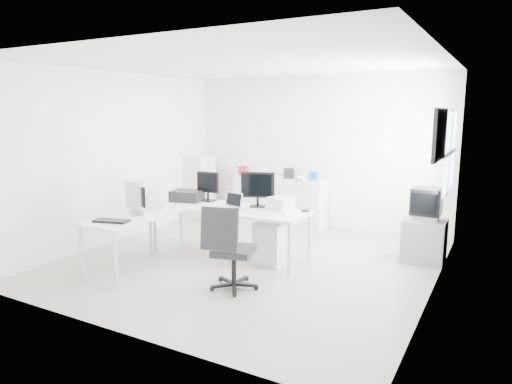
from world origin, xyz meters
The scene contains 30 objects.
floor centered at (0.00, 0.00, 0.00)m, with size 5.00×5.00×0.01m, color beige.
ceiling centered at (0.00, 0.00, 2.80)m, with size 5.00×5.00×0.01m, color white.
back_wall centered at (0.00, 2.50, 1.40)m, with size 5.00×0.02×2.80m, color white.
left_wall centered at (-2.50, 0.00, 1.40)m, with size 0.02×5.00×2.80m, color white.
right_wall centered at (2.50, 0.00, 1.40)m, with size 0.02×5.00×2.80m, color white.
window centered at (2.48, 1.20, 1.60)m, with size 0.02×1.20×1.10m, color white, non-canonical shape.
wall_picture centered at (2.47, 0.10, 1.90)m, with size 0.04×0.90×0.60m, color black, non-canonical shape.
main_desk centered at (-0.40, 0.09, 0.38)m, with size 2.40×0.80×0.75m, color silver, non-canonical shape.
side_desk centered at (-1.25, -1.01, 0.38)m, with size 0.70×1.40×0.75m, color silver, non-canonical shape.
drawer_pedestal centered at (0.30, 0.14, 0.30)m, with size 0.40×0.50×0.60m, color silver.
inkjet_printer centered at (-1.25, 0.19, 0.83)m, with size 0.48×0.37×0.17m, color black.
lcd_monitor_small centered at (-0.95, 0.34, 0.99)m, with size 0.39×0.22×0.49m, color black, non-canonical shape.
lcd_monitor_large centered at (-0.05, 0.34, 1.01)m, with size 0.51×0.20×0.53m, color black, non-canonical shape.
laptop centered at (-0.35, -0.01, 0.85)m, with size 0.30×0.31×0.20m, color #B7B7BA, non-canonical shape.
white_keyboard centered at (0.25, -0.06, 0.76)m, with size 0.39×0.12×0.02m, color silver.
white_mouse centered at (0.55, -0.01, 0.78)m, with size 0.05×0.05×0.05m, color silver.
laser_printer centered at (0.35, 0.31, 0.84)m, with size 0.32×0.28×0.18m, color silver.
desk_lamp centered at (0.70, 0.39, 0.97)m, with size 0.15×0.15×0.44m, color silver, non-canonical shape.
crt_monitor centered at (-1.25, -0.76, 0.96)m, with size 0.36×0.36×0.41m, color #B7B7BA, non-canonical shape.
black_keyboard centered at (-1.25, -1.41, 0.77)m, with size 0.46×0.18×0.03m, color black.
office_chair centered at (0.33, -0.96, 0.53)m, with size 0.61×0.61×1.06m, color #26292B, non-canonical shape.
tv_cabinet centered at (2.22, 1.20, 0.32)m, with size 0.58×0.48×0.63m, color gray.
crt_tv centered at (2.22, 1.20, 0.86)m, with size 0.50×0.48×0.45m, color black, non-canonical shape.
sideboard centered at (-0.61, 2.24, 0.45)m, with size 1.82×0.45×0.91m, color silver.
clutter_box_a centered at (-1.41, 2.24, 0.99)m, with size 0.17×0.15×0.17m, color maroon.
clutter_box_b centered at (-0.91, 2.24, 0.97)m, with size 0.13×0.11×0.13m, color silver.
clutter_box_c centered at (-0.41, 2.24, 1.01)m, with size 0.19×0.17×0.19m, color black.
clutter_box_d centered at (0.09, 2.24, 0.99)m, with size 0.15×0.13×0.15m, color blue.
clutter_bottle centered at (-1.71, 2.28, 1.02)m, with size 0.07×0.07×0.22m, color silver.
filing_cabinet centered at (-2.28, 1.96, 0.63)m, with size 0.44×0.53×1.26m, color silver.
Camera 1 is at (3.16, -5.53, 2.17)m, focal length 32.00 mm.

